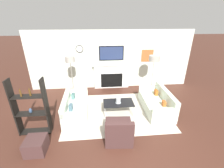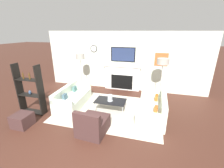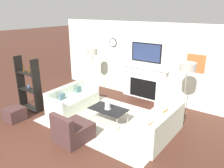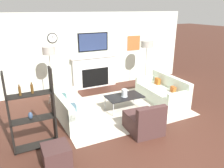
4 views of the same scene
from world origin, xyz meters
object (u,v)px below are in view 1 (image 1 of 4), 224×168
shelf_unit (31,109)px  floor_lamp_right (154,59)px  ottoman (36,145)px  couch_right (157,103)px  couch_left (75,107)px  coffee_table (118,103)px  hurricane_candle (118,100)px  floor_lamp_left (70,60)px  armchair (119,131)px

shelf_unit → floor_lamp_right: bearing=27.0°
ottoman → couch_right: bearing=23.2°
couch_right → floor_lamp_right: bearing=80.3°
floor_lamp_right → couch_right: bearing=-99.7°
couch_left → couch_right: (2.97, 0.00, 0.01)m
floor_lamp_right → coffee_table: bearing=-140.0°
hurricane_candle → ottoman: hurricane_candle is taller
couch_right → shelf_unit: 4.15m
hurricane_candle → floor_lamp_right: (1.68, 1.42, 1.07)m
couch_right → hurricane_candle: couch_right is taller
floor_lamp_right → shelf_unit: size_ratio=1.01×
floor_lamp_left → couch_left: bearing=-79.9°
couch_left → armchair: 1.93m
coffee_table → floor_lamp_right: bearing=40.0°
shelf_unit → coffee_table: bearing=16.5°
couch_right → floor_lamp_right: 1.88m
floor_lamp_left → couch_right: bearing=-22.3°
floor_lamp_left → floor_lamp_right: floor_lamp_left is taller
armchair → floor_lamp_right: size_ratio=0.51×
ottoman → armchair: bearing=6.6°
ottoman → coffee_table: bearing=33.4°
armchair → floor_lamp_right: floor_lamp_right is taller
floor_lamp_right → ottoman: floor_lamp_right is taller
armchair → couch_right: bearing=40.2°
couch_left → floor_lamp_right: size_ratio=1.03×
shelf_unit → couch_right: bearing=11.9°
shelf_unit → ottoman: 1.01m
couch_left → coffee_table: size_ratio=1.69×
couch_right → hurricane_candle: size_ratio=8.34×
couch_left → armchair: armchair is taller
couch_left → armchair: bearing=-44.6°
couch_left → floor_lamp_left: 1.90m
couch_right → coffee_table: 1.45m
floor_lamp_left → ottoman: floor_lamp_left is taller
floor_lamp_left → floor_lamp_right: bearing=-0.0°
hurricane_candle → shelf_unit: 2.69m
couch_right → floor_lamp_left: floor_lamp_left is taller
shelf_unit → floor_lamp_left: bearing=69.4°
armchair → hurricane_candle: (0.15, 1.25, 0.26)m
floor_lamp_right → shelf_unit: (-4.25, -2.16, -0.78)m
armchair → hurricane_candle: 1.29m
armchair → hurricane_candle: bearing=83.2°
couch_right → ottoman: size_ratio=3.66×
floor_lamp_left → coffee_table: bearing=-38.5°
couch_right → couch_left: bearing=-180.0°
coffee_table → floor_lamp_left: size_ratio=0.59×
couch_left → coffee_table: bearing=-3.3°
floor_lamp_right → shelf_unit: bearing=-153.0°
couch_left → floor_lamp_right: bearing=22.3°
hurricane_candle → floor_lamp_left: 2.51m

